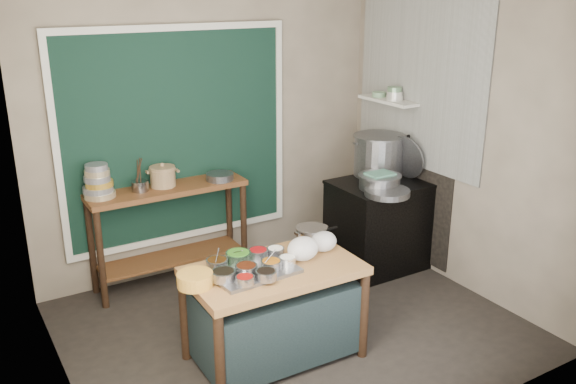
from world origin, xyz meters
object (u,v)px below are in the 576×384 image
condiment_tray (253,270)px  yellow_basin (195,280)px  ceramic_crock (163,177)px  stock_pot (379,155)px  prep_table (274,313)px  utensil_cup (140,186)px  stove_block (380,226)px  saucepan (311,236)px  back_counter (170,235)px  steamer (380,182)px

condiment_tray → yellow_basin: bearing=177.6°
ceramic_crock → stock_pot: size_ratio=0.47×
yellow_basin → ceramic_crock: size_ratio=1.00×
prep_table → utensil_cup: size_ratio=8.20×
stove_block → saucepan: size_ratio=3.56×
stove_block → back_counter: bearing=159.0°
back_counter → stock_pot: size_ratio=2.77×
stove_block → steamer: (-0.14, -0.13, 0.52)m
stock_pot → yellow_basin: bearing=-156.8°
saucepan → condiment_tray: bearing=-166.0°
prep_table → yellow_basin: yellow_basin is taller
condiment_tray → stock_pot: (1.97, 1.05, 0.32)m
condiment_tray → saucepan: (0.63, 0.21, 0.06)m
utensil_cup → stock_pot: 2.32m
stove_block → stock_pot: (0.11, 0.21, 0.66)m
saucepan → steamer: size_ratio=0.62×
stove_block → ceramic_crock: 2.16m
stove_block → saucepan: bearing=-152.7°
back_counter → ceramic_crock: (-0.02, 0.04, 0.56)m
stove_block → saucepan: 1.44m
prep_table → steamer: bearing=25.9°
saucepan → utensil_cup: utensil_cup is taller
condiment_tray → steamer: bearing=22.4°
back_counter → steamer: 2.01m
yellow_basin → steamer: steamer is taller
back_counter → yellow_basin: back_counter is taller
utensil_cup → stove_block: bearing=-19.1°
stock_pot → steamer: size_ratio=1.27×
ceramic_crock → saucepan: bearing=-63.7°
steamer → yellow_basin: bearing=-162.2°
utensil_cup → steamer: bearing=-23.7°
stove_block → ceramic_crock: bearing=158.3°
prep_table → ceramic_crock: ceramic_crock is taller
condiment_tray → utensil_cup: 1.63m
steamer → condiment_tray: bearing=-157.6°
ceramic_crock → steamer: bearing=-26.9°
back_counter → condiment_tray: bearing=-88.5°
yellow_basin → stock_pot: bearing=23.2°
utensil_cup → ceramic_crock: (0.22, 0.02, 0.04)m
stove_block → utensil_cup: (-2.14, 0.74, 0.57)m
ceramic_crock → stock_pot: (2.03, -0.56, 0.05)m
ceramic_crock → yellow_basin: bearing=-103.0°
stove_block → yellow_basin: size_ratio=3.66×
utensil_cup → yellow_basin: bearing=-95.4°
back_counter → steamer: size_ratio=3.53×
ceramic_crock → steamer: (1.78, -0.90, -0.09)m
saucepan → steamer: bearing=20.6°
back_counter → stove_block: 2.04m
utensil_cup → prep_table: bearing=-74.2°
prep_table → back_counter: size_ratio=0.86×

